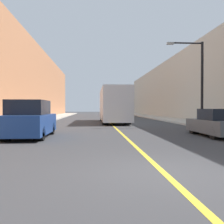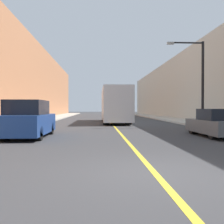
# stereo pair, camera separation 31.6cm
# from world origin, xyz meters

# --- Properties ---
(ground_plane) EXTENTS (200.00, 200.00, 0.00)m
(ground_plane) POSITION_xyz_m (0.00, 0.00, 0.00)
(ground_plane) COLOR #38383A
(sidewalk_left) EXTENTS (3.19, 72.00, 0.16)m
(sidewalk_left) POSITION_xyz_m (-7.85, 30.00, 0.08)
(sidewalk_left) COLOR #B2AA9E
(sidewalk_left) RESTS_ON ground
(sidewalk_right) EXTENTS (3.19, 72.00, 0.16)m
(sidewalk_right) POSITION_xyz_m (7.85, 30.00, 0.08)
(sidewalk_right) COLOR #B2AA9E
(sidewalk_right) RESTS_ON ground
(building_row_left) EXTENTS (4.00, 72.00, 10.49)m
(building_row_left) POSITION_xyz_m (-11.44, 30.00, 5.25)
(building_row_left) COLOR #B2724C
(building_row_left) RESTS_ON ground
(building_row_right) EXTENTS (4.00, 72.00, 8.84)m
(building_row_right) POSITION_xyz_m (11.44, 30.00, 4.42)
(building_row_right) COLOR #B7B2A3
(building_row_right) RESTS_ON ground
(road_center_line) EXTENTS (0.16, 72.00, 0.01)m
(road_center_line) POSITION_xyz_m (0.00, 30.00, 0.00)
(road_center_line) COLOR gold
(road_center_line) RESTS_ON ground
(bus) EXTENTS (2.58, 11.68, 3.46)m
(bus) POSITION_xyz_m (0.41, 21.34, 1.84)
(bus) COLOR silver
(bus) RESTS_ON ground
(parked_suv_left) EXTENTS (1.95, 4.80, 1.91)m
(parked_suv_left) POSITION_xyz_m (-4.91, 7.70, 0.88)
(parked_suv_left) COLOR navy
(parked_suv_left) RESTS_ON ground
(car_right_near) EXTENTS (1.89, 4.41, 1.47)m
(car_right_near) POSITION_xyz_m (4.98, 7.55, 0.67)
(car_right_near) COLOR #51565B
(car_right_near) RESTS_ON ground
(street_lamp_right) EXTENTS (2.83, 0.24, 6.35)m
(street_lamp_right) POSITION_xyz_m (6.25, 13.37, 3.88)
(street_lamp_right) COLOR black
(street_lamp_right) RESTS_ON sidewalk_right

